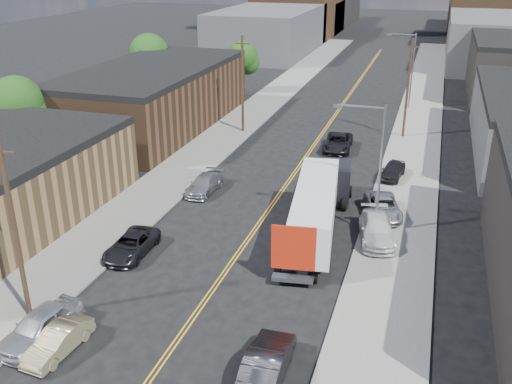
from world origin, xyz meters
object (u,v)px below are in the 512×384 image
Objects in this scene: car_left_d at (204,184)px; car_right_lot_c at (393,170)px; car_left_a at (40,326)px; car_right_oncoming at (267,363)px; semi_truck at (319,203)px; car_right_lot_b at (377,229)px; car_right_lot_a at (383,207)px; car_ahead_truck at (338,143)px; car_left_b at (58,341)px; car_left_c at (131,245)px.

car_right_lot_c is (14.06, 7.25, 0.16)m from car_left_d.
car_left_a reaches higher than car_right_oncoming.
car_left_a reaches higher than car_right_lot_c.
car_left_d is 15.82m from car_right_lot_c.
semi_truck is at bearing -101.04° from car_right_lot_c.
semi_truck is 4.16m from car_right_lot_b.
car_left_d is 14.76m from car_right_lot_b.
car_right_oncoming is at bearing -115.15° from car_right_lot_a.
semi_truck is at bearing -87.92° from car_ahead_truck.
car_left_a is at bearing -131.94° from semi_truck.
car_right_lot_c is (3.20, 26.43, 0.02)m from car_right_oncoming.
car_right_lot_b reaches higher than car_left_b.
semi_truck is 15.07m from car_right_oncoming.
car_left_d is (-10.12, 4.19, -1.52)m from semi_truck.
car_ahead_truck is (8.88, 24.36, 0.10)m from car_left_c.
car_left_c is 15.93m from car_right_lot_b.
car_right_oncoming is at bearing -88.91° from car_right_lot_c.
semi_truck is 3.81× the size of car_left_b.
car_left_b is 23.96m from car_right_lot_a.
car_right_lot_c is (3.95, 11.44, -1.36)m from semi_truck.
car_right_lot_b is at bearing 21.69° from car_left_c.
car_left_c is 0.97× the size of car_right_lot_a.
car_left_a is 0.91× the size of car_right_lot_b.
semi_truck is at bearing -88.79° from car_right_oncoming.
car_ahead_truck reaches higher than car_left_d.
car_left_c reaches higher than car_left_b.
car_right_lot_a is 1.23× the size of car_right_lot_c.
car_left_b is at bearing -106.03° from car_ahead_truck.
car_right_lot_a is at bearing 61.78° from car_left_b.
car_right_lot_c is at bearing 29.59° from car_left_d.
car_right_lot_b is 11.72m from car_right_lot_c.
semi_truck reaches higher than car_left_d.
car_right_lot_a is (3.20, 18.71, 0.02)m from car_right_oncoming.
car_left_c is (-10.65, -6.64, -1.53)m from semi_truck.
car_right_oncoming is (0.75, -14.98, -1.38)m from semi_truck.
car_left_a is at bearing -91.85° from car_left_c.
semi_truck is at bearing -20.19° from car_left_d.
car_left_b is 20.48m from car_left_d.
semi_truck is at bearing -152.10° from car_right_lot_a.
car_ahead_truck is (-5.72, 14.00, -0.07)m from car_right_lot_a.
semi_truck reaches higher than car_right_lot_c.
car_left_c is (-1.40, 9.64, 0.01)m from car_left_b.
car_left_b is (1.40, -0.57, -0.17)m from car_left_a.
semi_truck is at bearing 65.58° from car_left_b.
car_right_lot_c is (0.00, 11.72, -0.09)m from car_right_lot_b.
car_right_oncoming is (10.00, 1.29, 0.16)m from car_left_b.
car_left_c is (0.00, 9.07, -0.15)m from car_left_a.
car_right_lot_b is (14.06, -4.46, 0.25)m from car_left_d.
car_left_b is 20.74m from car_right_lot_b.
car_left_a is 30.83m from car_right_lot_c.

